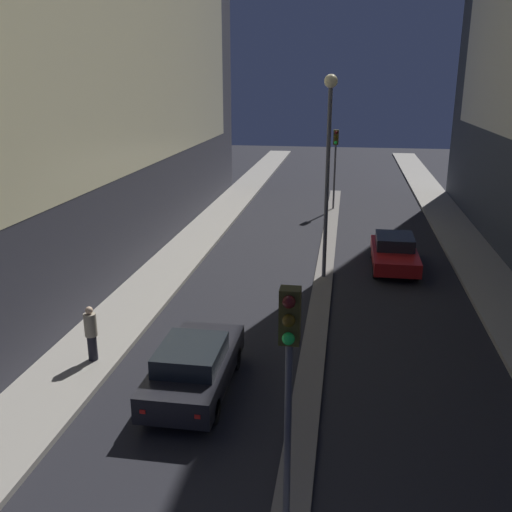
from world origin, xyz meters
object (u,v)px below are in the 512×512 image
Objects in this scene: street_lamp at (329,144)px; car_left_lane at (194,366)px; pedestrian_on_left_sidewalk at (91,332)px; traffic_light_near at (289,367)px; traffic_light_mid at (335,152)px; car_right_lane at (394,252)px.

car_left_lane is (-2.98, -9.59, -4.82)m from street_lamp.
car_left_lane is 3.51m from pedestrian_on_left_sidewalk.
traffic_light_near is 27.69m from traffic_light_mid.
car_left_lane is at bearing -117.31° from car_right_lane.
traffic_light_near reaches higher than pedestrian_on_left_sidewalk.
pedestrian_on_left_sidewalk is at bearing 136.08° from traffic_light_near.
car_left_lane is (-2.98, 5.04, -2.93)m from traffic_light_near.
pedestrian_on_left_sidewalk is (-6.32, 6.09, -2.66)m from traffic_light_near.
car_right_lane is at bearing 48.48° from pedestrian_on_left_sidewalk.
street_lamp is (0.00, -13.06, 1.89)m from traffic_light_mid.
traffic_light_mid is 13.19m from street_lamp.
pedestrian_on_left_sidewalk is (-9.30, -10.51, 0.31)m from car_right_lane.
traffic_light_mid is at bearing 105.04° from car_right_lane.
traffic_light_near is 1.00× the size of traffic_light_mid.
traffic_light_near reaches higher than car_left_lane.
car_left_lane reaches higher than car_right_lane.
pedestrian_on_left_sidewalk reaches higher than car_left_lane.
street_lamp is 6.03m from car_right_lane.
street_lamp is at bearing 72.73° from car_left_lane.
pedestrian_on_left_sidewalk is (-3.34, 1.04, 0.26)m from car_left_lane.
traffic_light_near reaches higher than car_right_lane.
pedestrian_on_left_sidewalk is (-6.32, -8.55, -4.56)m from street_lamp.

